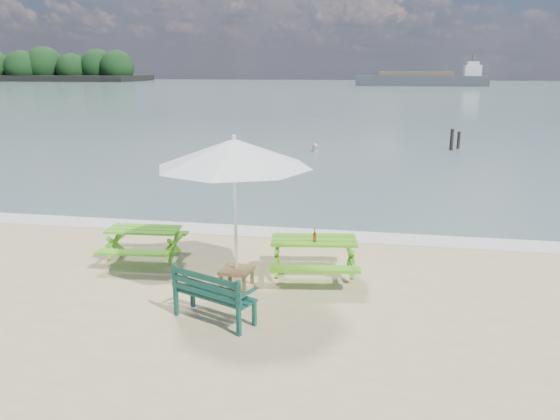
% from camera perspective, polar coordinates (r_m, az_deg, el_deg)
% --- Properties ---
extents(sea, '(300.00, 300.00, 0.00)m').
position_cam_1_polar(sea, '(92.94, 9.03, 12.14)').
color(sea, slate).
rests_on(sea, ground).
extents(foam_strip, '(22.00, 0.90, 0.01)m').
position_cam_1_polar(foam_strip, '(13.25, -0.88, -2.33)').
color(foam_strip, silver).
rests_on(foam_strip, ground).
extents(picnic_table_left, '(1.56, 1.71, 0.69)m').
position_cam_1_polar(picnic_table_left, '(11.62, -13.99, -3.56)').
color(picnic_table_left, '#52BA1C').
rests_on(picnic_table_left, ground).
extents(picnic_table_right, '(1.84, 1.99, 0.76)m').
position_cam_1_polar(picnic_table_right, '(10.41, 3.53, -5.10)').
color(picnic_table_right, '#4C9D17').
rests_on(picnic_table_right, ground).
extents(park_bench, '(1.43, 0.95, 0.84)m').
position_cam_1_polar(park_bench, '(8.77, -6.86, -9.84)').
color(park_bench, '#0E3D33').
rests_on(park_bench, ground).
extents(side_table, '(0.60, 0.60, 0.36)m').
position_cam_1_polar(side_table, '(10.02, -4.54, -7.03)').
color(side_table, brown).
rests_on(side_table, ground).
extents(patio_umbrella, '(2.99, 2.99, 2.71)m').
position_cam_1_polar(patio_umbrella, '(9.41, -4.82, 5.95)').
color(patio_umbrella, silver).
rests_on(patio_umbrella, ground).
extents(beer_bottle, '(0.07, 0.07, 0.26)m').
position_cam_1_polar(beer_bottle, '(10.08, 3.64, -2.87)').
color(beer_bottle, '#8F5B14').
rests_on(beer_bottle, picnic_table_right).
extents(swimmer, '(0.67, 0.56, 1.56)m').
position_cam_1_polar(swimmer, '(25.99, 3.67, 5.29)').
color(swimmer, tan).
rests_on(swimmer, ground).
extents(mooring_pilings, '(0.56, 0.76, 1.24)m').
position_cam_1_polar(mooring_pilings, '(27.90, 17.76, 6.80)').
color(mooring_pilings, black).
rests_on(mooring_pilings, ground).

